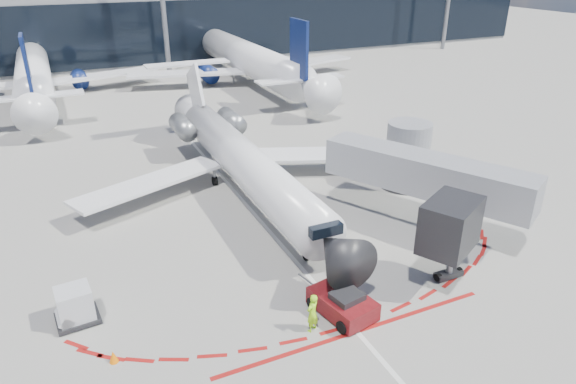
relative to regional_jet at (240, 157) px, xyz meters
name	(u,v)px	position (x,y,z in m)	size (l,w,h in m)	color
ground	(262,223)	(-0.61, -5.73, -2.48)	(260.00, 260.00, 0.00)	slate
apron_centerline	(251,210)	(-0.61, -3.73, -2.48)	(0.25, 40.00, 0.01)	silver
apron_stop_bar	(357,331)	(-0.61, -17.23, -2.48)	(14.00, 0.25, 0.01)	maroon
terminal_building	(110,3)	(-0.61, 59.24, 6.04)	(150.00, 24.15, 24.00)	gray
jet_bridge	(420,172)	(9.18, -8.75, 0.52)	(10.03, 15.20, 4.90)	#9899A0
regional_jet	(240,157)	(0.00, 0.00, 0.00)	(24.08, 29.69, 7.44)	white
pushback_tug	(343,303)	(-0.54, -15.77, -1.90)	(2.68, 5.16, 1.31)	#520B0F
ramp_worker	(312,313)	(-2.43, -16.26, -1.51)	(0.71, 0.47, 1.95)	#A5FF1A
uld_container	(75,306)	(-12.20, -11.06, -1.59)	(2.05, 1.79, 1.80)	black
safety_cone_left	(113,357)	(-11.03, -14.53, -2.21)	(0.40, 0.40, 0.55)	orange
bg_airliner_1	(28,48)	(-13.24, 36.82, 3.14)	(34.78, 36.82, 11.25)	white
bg_airliner_2	(246,35)	(13.01, 32.96, 3.54)	(37.22, 39.41, 12.04)	white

